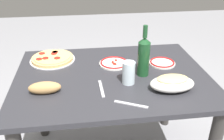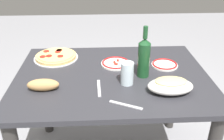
{
  "view_description": "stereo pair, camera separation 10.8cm",
  "coord_description": "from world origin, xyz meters",
  "px_view_note": "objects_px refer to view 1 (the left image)",
  "views": [
    {
      "loc": [
        -0.17,
        -1.31,
        1.44
      ],
      "look_at": [
        0.0,
        0.0,
        0.75
      ],
      "focal_mm": 40.56,
      "sensor_mm": 36.0,
      "label": 1
    },
    {
      "loc": [
        -0.07,
        -1.32,
        1.44
      ],
      "look_at": [
        0.0,
        0.0,
        0.75
      ],
      "focal_mm": 40.56,
      "sensor_mm": 36.0,
      "label": 2
    }
  ],
  "objects_px": {
    "dining_table": "(112,93)",
    "side_plate_near": "(162,63)",
    "pepperoni_pizza": "(52,58)",
    "bread_loaf": "(45,88)",
    "baked_pasta_dish": "(172,83)",
    "side_plate_far": "(114,63)",
    "water_glass": "(129,73)",
    "wine_bottle": "(144,56)"
  },
  "relations": [
    {
      "from": "side_plate_near",
      "to": "bread_loaf",
      "type": "bearing_deg",
      "value": -160.41
    },
    {
      "from": "dining_table",
      "to": "bread_loaf",
      "type": "distance_m",
      "value": 0.44
    },
    {
      "from": "baked_pasta_dish",
      "to": "bread_loaf",
      "type": "distance_m",
      "value": 0.67
    },
    {
      "from": "dining_table",
      "to": "bread_loaf",
      "type": "height_order",
      "value": "bread_loaf"
    },
    {
      "from": "wine_bottle",
      "to": "bread_loaf",
      "type": "bearing_deg",
      "value": -166.68
    },
    {
      "from": "dining_table",
      "to": "bread_loaf",
      "type": "relative_size",
      "value": 6.75
    },
    {
      "from": "wine_bottle",
      "to": "side_plate_near",
      "type": "height_order",
      "value": "wine_bottle"
    },
    {
      "from": "side_plate_near",
      "to": "side_plate_far",
      "type": "bearing_deg",
      "value": 173.34
    },
    {
      "from": "pepperoni_pizza",
      "to": "water_glass",
      "type": "relative_size",
      "value": 2.31
    },
    {
      "from": "baked_pasta_dish",
      "to": "water_glass",
      "type": "bearing_deg",
      "value": 155.59
    },
    {
      "from": "wine_bottle",
      "to": "bread_loaf",
      "type": "distance_m",
      "value": 0.58
    },
    {
      "from": "pepperoni_pizza",
      "to": "wine_bottle",
      "type": "height_order",
      "value": "wine_bottle"
    },
    {
      "from": "bread_loaf",
      "to": "side_plate_near",
      "type": "bearing_deg",
      "value": 19.59
    },
    {
      "from": "baked_pasta_dish",
      "to": "side_plate_near",
      "type": "distance_m",
      "value": 0.31
    },
    {
      "from": "dining_table",
      "to": "side_plate_near",
      "type": "height_order",
      "value": "side_plate_near"
    },
    {
      "from": "baked_pasta_dish",
      "to": "side_plate_near",
      "type": "relative_size",
      "value": 1.44
    },
    {
      "from": "dining_table",
      "to": "wine_bottle",
      "type": "xyz_separation_m",
      "value": [
        0.18,
        -0.02,
        0.25
      ]
    },
    {
      "from": "pepperoni_pizza",
      "to": "water_glass",
      "type": "height_order",
      "value": "water_glass"
    },
    {
      "from": "dining_table",
      "to": "side_plate_near",
      "type": "xyz_separation_m",
      "value": [
        0.34,
        0.1,
        0.14
      ]
    },
    {
      "from": "wine_bottle",
      "to": "side_plate_far",
      "type": "xyz_separation_m",
      "value": [
        -0.15,
        0.16,
        -0.11
      ]
    },
    {
      "from": "wine_bottle",
      "to": "side_plate_near",
      "type": "bearing_deg",
      "value": 37.61
    },
    {
      "from": "pepperoni_pizza",
      "to": "side_plate_far",
      "type": "bearing_deg",
      "value": -15.87
    },
    {
      "from": "baked_pasta_dish",
      "to": "water_glass",
      "type": "relative_size",
      "value": 1.88
    },
    {
      "from": "baked_pasta_dish",
      "to": "side_plate_far",
      "type": "bearing_deg",
      "value": 127.58
    },
    {
      "from": "side_plate_far",
      "to": "bread_loaf",
      "type": "xyz_separation_m",
      "value": [
        -0.41,
        -0.29,
        0.02
      ]
    },
    {
      "from": "side_plate_near",
      "to": "wine_bottle",
      "type": "bearing_deg",
      "value": -142.39
    },
    {
      "from": "dining_table",
      "to": "pepperoni_pizza",
      "type": "relative_size",
      "value": 3.87
    },
    {
      "from": "pepperoni_pizza",
      "to": "wine_bottle",
      "type": "distance_m",
      "value": 0.62
    },
    {
      "from": "dining_table",
      "to": "pepperoni_pizza",
      "type": "bearing_deg",
      "value": 145.91
    },
    {
      "from": "pepperoni_pizza",
      "to": "baked_pasta_dish",
      "type": "height_order",
      "value": "baked_pasta_dish"
    },
    {
      "from": "side_plate_far",
      "to": "water_glass",
      "type": "bearing_deg",
      "value": -79.23
    },
    {
      "from": "bread_loaf",
      "to": "baked_pasta_dish",
      "type": "bearing_deg",
      "value": -4.49
    },
    {
      "from": "water_glass",
      "to": "wine_bottle",
      "type": "bearing_deg",
      "value": 39.58
    },
    {
      "from": "side_plate_near",
      "to": "side_plate_far",
      "type": "height_order",
      "value": "side_plate_far"
    },
    {
      "from": "baked_pasta_dish",
      "to": "water_glass",
      "type": "distance_m",
      "value": 0.24
    },
    {
      "from": "dining_table",
      "to": "side_plate_far",
      "type": "distance_m",
      "value": 0.2
    },
    {
      "from": "dining_table",
      "to": "water_glass",
      "type": "bearing_deg",
      "value": -54.54
    },
    {
      "from": "pepperoni_pizza",
      "to": "dining_table",
      "type": "bearing_deg",
      "value": -34.09
    },
    {
      "from": "pepperoni_pizza",
      "to": "bread_loaf",
      "type": "distance_m",
      "value": 0.4
    },
    {
      "from": "dining_table",
      "to": "water_glass",
      "type": "distance_m",
      "value": 0.23
    },
    {
      "from": "wine_bottle",
      "to": "baked_pasta_dish",
      "type": "bearing_deg",
      "value": -58.15
    },
    {
      "from": "pepperoni_pizza",
      "to": "baked_pasta_dish",
      "type": "distance_m",
      "value": 0.8
    }
  ]
}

